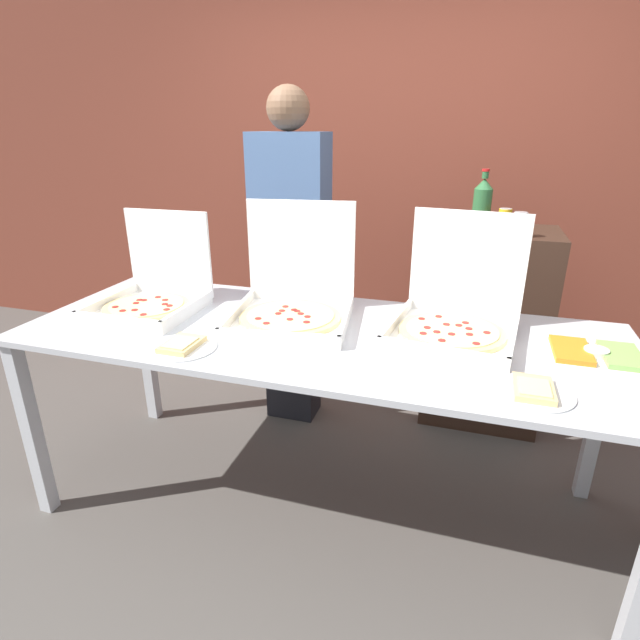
% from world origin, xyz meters
% --- Properties ---
extents(ground_plane, '(16.00, 16.00, 0.00)m').
position_xyz_m(ground_plane, '(0.00, 0.00, 0.00)').
color(ground_plane, '#514C47').
extents(brick_wall_behind, '(10.00, 0.06, 2.80)m').
position_xyz_m(brick_wall_behind, '(0.00, 1.70, 1.40)').
color(brick_wall_behind, brown).
rests_on(brick_wall_behind, ground_plane).
extents(buffet_table, '(2.45, 0.93, 0.86)m').
position_xyz_m(buffet_table, '(0.00, 0.00, 0.77)').
color(buffet_table, silver).
rests_on(buffet_table, ground_plane).
extents(pizza_box_near_left, '(0.43, 0.45, 0.42)m').
position_xyz_m(pizza_box_near_left, '(-0.80, 0.03, 0.94)').
color(pizza_box_near_left, white).
rests_on(pizza_box_near_left, buffet_table).
extents(pizza_box_far_right, '(0.52, 0.54, 0.47)m').
position_xyz_m(pizza_box_far_right, '(0.52, 0.14, 0.94)').
color(pizza_box_far_right, white).
rests_on(pizza_box_far_right, buffet_table).
extents(pizza_box_near_right, '(0.55, 0.57, 0.48)m').
position_xyz_m(pizza_box_near_right, '(-0.15, 0.11, 0.95)').
color(pizza_box_near_right, white).
rests_on(pizza_box_near_right, buffet_table).
extents(paper_plate_front_right, '(0.25, 0.25, 0.03)m').
position_xyz_m(paper_plate_front_right, '(0.79, -0.29, 0.87)').
color(paper_plate_front_right, white).
rests_on(paper_plate_front_right, buffet_table).
extents(paper_plate_front_left, '(0.26, 0.26, 0.03)m').
position_xyz_m(paper_plate_front_left, '(-0.45, -0.31, 0.87)').
color(paper_plate_front_left, white).
rests_on(paper_plate_front_left, buffet_table).
extents(veggie_tray, '(0.36, 0.27, 0.05)m').
position_xyz_m(veggie_tray, '(1.01, 0.01, 0.88)').
color(veggie_tray, white).
rests_on(veggie_tray, buffet_table).
extents(sideboard_podium, '(0.65, 0.48, 1.13)m').
position_xyz_m(sideboard_podium, '(0.68, 1.03, 0.56)').
color(sideboard_podium, '#382319').
rests_on(sideboard_podium, ground_plane).
extents(soda_bottle, '(0.10, 0.10, 0.31)m').
position_xyz_m(soda_bottle, '(0.58, 1.03, 1.26)').
color(soda_bottle, '#2D6638').
rests_on(soda_bottle, sideboard_podium).
extents(soda_can_silver, '(0.07, 0.07, 0.12)m').
position_xyz_m(soda_can_silver, '(0.77, 0.86, 1.19)').
color(soda_can_silver, silver).
rests_on(soda_can_silver, sideboard_podium).
extents(soda_can_colored, '(0.07, 0.07, 0.12)m').
position_xyz_m(soda_can_colored, '(0.70, 0.96, 1.19)').
color(soda_can_colored, gold).
rests_on(soda_can_colored, sideboard_podium).
extents(person_guest_cap, '(0.40, 0.22, 1.84)m').
position_xyz_m(person_guest_cap, '(-0.39, 0.71, 0.97)').
color(person_guest_cap, black).
rests_on(person_guest_cap, ground_plane).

